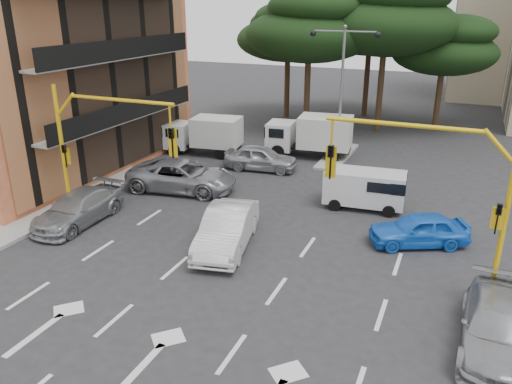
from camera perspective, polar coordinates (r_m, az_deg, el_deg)
ground at (r=17.89m, az=-3.72°, el=-9.88°), size 120.00×120.00×0.00m
median_strip at (r=31.81m, az=9.28°, el=4.08°), size 1.40×6.00×0.15m
apartment_orange at (r=33.16m, az=-26.96°, el=14.80°), size 15.19×16.15×13.70m
pine_left_near at (r=37.30m, az=6.20°, el=18.45°), size 9.15×9.15×10.23m
pine_center at (r=38.10m, az=14.80°, el=19.01°), size 9.98×9.98×11.16m
pine_left_far at (r=42.07m, az=3.76°, el=17.85°), size 8.32×8.32×9.30m
pine_right at (r=39.77m, az=20.88°, el=15.41°), size 7.49×7.49×8.37m
pine_back at (r=43.38m, az=13.08°, el=18.39°), size 9.15×9.15×10.23m
signal_mast_right at (r=16.51m, az=20.93°, el=0.91°), size 5.79×0.37×6.00m
signal_mast_left at (r=21.55m, az=-18.00°, el=5.76°), size 5.79×0.37×6.00m
street_lamp_center at (r=30.71m, az=9.87°, el=13.68°), size 4.16×0.36×7.77m
car_white_hatch at (r=19.70m, az=-3.34°, el=-4.21°), size 2.63×5.05×1.59m
car_blue_compact at (r=20.94m, az=18.11°, el=-4.09°), size 4.18×3.09×1.32m
car_silver_wagon at (r=23.19m, az=-19.65°, el=-1.76°), size 1.98×4.75×1.37m
car_silver_cross_a at (r=25.90m, az=-8.45°, el=1.83°), size 5.88×3.37×1.55m
car_silver_cross_b at (r=28.84m, az=0.56°, el=3.93°), size 4.38×2.18×1.44m
car_silver_parked at (r=15.84m, az=25.89°, el=-13.74°), size 2.03×4.79×1.38m
van_white at (r=23.90m, az=12.27°, el=0.30°), size 3.82×2.00×1.84m
box_truck_a at (r=32.02m, az=-5.99°, el=6.45°), size 5.11×2.68×2.40m
box_truck_b at (r=31.44m, az=6.16°, el=6.36°), size 5.51×2.82×2.60m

